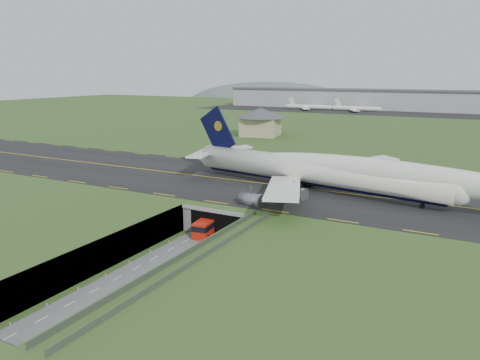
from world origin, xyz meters
The scene contains 10 objects.
ground centered at (0.00, 0.00, 0.00)m, with size 900.00×900.00×0.00m, color #385120.
airfield_deck centered at (0.00, 0.00, 3.00)m, with size 800.00×800.00×6.00m, color gray.
trench_road centered at (0.00, -7.50, 0.10)m, with size 12.00×75.00×0.20m, color slate.
taxiway centered at (0.00, 33.00, 6.09)m, with size 800.00×44.00×0.18m, color black.
tunnel_portal centered at (0.00, 16.71, 3.33)m, with size 17.00×22.30×6.00m.
guideway centered at (11.00, -19.11, 5.32)m, with size 3.00×53.00×7.05m.
jumbo_jet centered at (18.71, 31.27, 11.25)m, with size 90.27×58.24×19.54m.
shuttle_tram centered at (-1.71, 7.70, 1.90)m, with size 4.31×8.95×3.48m.
service_building centered at (-41.76, 117.47, 13.39)m, with size 26.62×26.62×12.48m.
cargo_terminal centered at (-0.13, 299.41, 13.96)m, with size 320.00×67.00×15.60m.
Camera 1 is at (48.61, -72.14, 33.60)m, focal length 35.00 mm.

